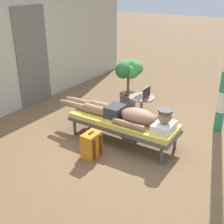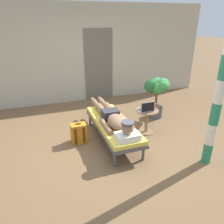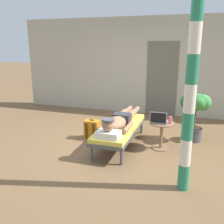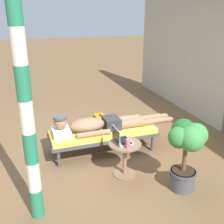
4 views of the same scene
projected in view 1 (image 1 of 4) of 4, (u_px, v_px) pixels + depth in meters
name	position (u px, v px, depth m)	size (l,w,h in m)	color
ground_plane	(122.00, 144.00, 4.85)	(40.00, 40.00, 0.00)	brown
house_wall_back	(9.00, 44.00, 5.68)	(7.60, 0.20, 2.70)	#B2AD99
house_door_panel	(33.00, 57.00, 6.12)	(0.84, 0.03, 2.04)	#625F54
lounge_chair	(123.00, 123.00, 4.79)	(0.64, 1.84, 0.42)	#4C4C51
person_reclining	(126.00, 114.00, 4.70)	(0.53, 2.17, 0.33)	white
side_table	(141.00, 105.00, 5.44)	(0.48, 0.48, 0.52)	#8C6B4C
laptop	(143.00, 95.00, 5.28)	(0.31, 0.24, 0.23)	#A5A8AD
drink_glass	(146.00, 91.00, 5.45)	(0.06, 0.06, 0.14)	#D86672
backpack	(91.00, 145.00, 4.42)	(0.30, 0.26, 0.42)	orange
potted_plant	(128.00, 75.00, 6.07)	(0.61, 0.56, 0.99)	#4C4C51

